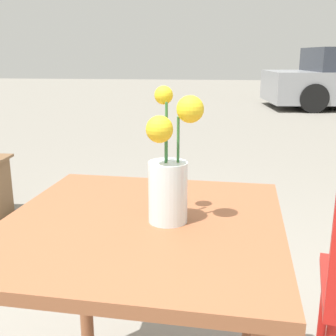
# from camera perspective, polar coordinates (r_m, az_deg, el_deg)

# --- Properties ---
(table_front) EXTENTS (0.78, 0.82, 0.74)m
(table_front) POSITION_cam_1_polar(r_m,az_deg,el_deg) (1.18, -3.44, -12.57)
(table_front) COLOR brown
(table_front) RESTS_ON ground_plane
(flower_vase) EXTENTS (0.14, 0.14, 0.35)m
(flower_vase) POSITION_cam_1_polar(r_m,az_deg,el_deg) (1.08, 0.15, -1.35)
(flower_vase) COLOR silver
(flower_vase) RESTS_ON table_front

